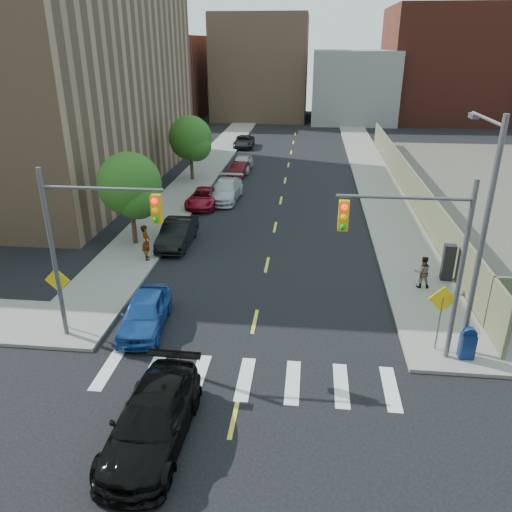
% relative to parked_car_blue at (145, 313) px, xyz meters
% --- Properties ---
extents(ground, '(160.00, 160.00, 0.00)m').
position_rel_parked_car_blue_xyz_m(ground, '(4.49, -7.00, -0.73)').
color(ground, black).
rests_on(ground, ground).
extents(sidewalk_nw, '(3.50, 73.00, 0.15)m').
position_rel_parked_car_blue_xyz_m(sidewalk_nw, '(-3.26, 34.50, -0.65)').
color(sidewalk_nw, gray).
rests_on(sidewalk_nw, ground).
extents(sidewalk_ne, '(3.50, 73.00, 0.15)m').
position_rel_parked_car_blue_xyz_m(sidewalk_ne, '(12.24, 34.50, -0.65)').
color(sidewalk_ne, gray).
rests_on(sidewalk_ne, ground).
extents(fence_north, '(0.12, 44.00, 2.50)m').
position_rel_parked_car_blue_xyz_m(fence_north, '(14.09, 21.00, 0.52)').
color(fence_north, '#666A4A').
rests_on(fence_north, ground).
extents(building_nw, '(22.00, 30.00, 16.00)m').
position_rel_parked_car_blue_xyz_m(building_nw, '(-17.51, 23.00, 7.27)').
color(building_nw, '#8C6B4C').
rests_on(building_nw, ground).
extents(bg_bldg_west, '(14.00, 18.00, 12.00)m').
position_rel_parked_car_blue_xyz_m(bg_bldg_west, '(-17.51, 63.00, 5.27)').
color(bg_bldg_west, '#592319').
rests_on(bg_bldg_west, ground).
extents(bg_bldg_midwest, '(14.00, 16.00, 15.00)m').
position_rel_parked_car_blue_xyz_m(bg_bldg_midwest, '(-1.51, 65.00, 6.77)').
color(bg_bldg_midwest, '#8C6B4C').
rests_on(bg_bldg_midwest, ground).
extents(bg_bldg_center, '(12.00, 16.00, 10.00)m').
position_rel_parked_car_blue_xyz_m(bg_bldg_center, '(12.49, 63.00, 4.27)').
color(bg_bldg_center, gray).
rests_on(bg_bldg_center, ground).
extents(bg_bldg_east, '(18.00, 18.00, 16.00)m').
position_rel_parked_car_blue_xyz_m(bg_bldg_east, '(26.49, 65.00, 7.27)').
color(bg_bldg_east, '#592319').
rests_on(bg_bldg_east, ground).
extents(signal_nw, '(4.59, 0.30, 7.00)m').
position_rel_parked_car_blue_xyz_m(signal_nw, '(-1.50, -1.00, 3.80)').
color(signal_nw, '#59595E').
rests_on(signal_nw, ground).
extents(signal_ne, '(4.59, 0.30, 7.00)m').
position_rel_parked_car_blue_xyz_m(signal_ne, '(10.47, -1.00, 3.80)').
color(signal_ne, '#59595E').
rests_on(signal_ne, ground).
extents(streetlight_ne, '(0.25, 3.70, 9.00)m').
position_rel_parked_car_blue_xyz_m(streetlight_ne, '(12.69, -0.10, 4.49)').
color(streetlight_ne, '#59595E').
rests_on(streetlight_ne, ground).
extents(warn_sign_nw, '(1.06, 0.06, 2.83)m').
position_rel_parked_car_blue_xyz_m(warn_sign_nw, '(-3.31, -0.50, 1.27)').
color(warn_sign_nw, '#59595E').
rests_on(warn_sign_nw, ground).
extents(warn_sign_ne, '(1.06, 0.06, 2.83)m').
position_rel_parked_car_blue_xyz_m(warn_sign_ne, '(11.69, -0.50, 1.27)').
color(warn_sign_ne, '#59595E').
rests_on(warn_sign_ne, ground).
extents(warn_sign_midwest, '(1.06, 0.06, 2.83)m').
position_rel_parked_car_blue_xyz_m(warn_sign_midwest, '(-3.31, 13.00, 1.27)').
color(warn_sign_midwest, '#59595E').
rests_on(warn_sign_midwest, ground).
extents(tree_west_near, '(3.66, 3.64, 5.52)m').
position_rel_parked_car_blue_xyz_m(tree_west_near, '(-3.52, 9.05, 2.75)').
color(tree_west_near, '#332114').
rests_on(tree_west_near, ground).
extents(tree_west_far, '(3.66, 3.64, 5.52)m').
position_rel_parked_car_blue_xyz_m(tree_west_far, '(-3.52, 24.05, 2.75)').
color(tree_west_far, '#332114').
rests_on(tree_west_far, ground).
extents(parked_car_blue, '(2.10, 4.42, 1.46)m').
position_rel_parked_car_blue_xyz_m(parked_car_blue, '(0.00, 0.00, 0.00)').
color(parked_car_blue, '#1B4695').
rests_on(parked_car_blue, ground).
extents(parked_car_black, '(1.60, 4.57, 1.51)m').
position_rel_parked_car_blue_xyz_m(parked_car_black, '(-1.01, 9.28, 0.02)').
color(parked_car_black, black).
rests_on(parked_car_black, ground).
extents(parked_car_red, '(2.29, 4.63, 1.26)m').
position_rel_parked_car_blue_xyz_m(parked_car_red, '(-1.01, 17.03, -0.10)').
color(parked_car_red, maroon).
rests_on(parked_car_red, ground).
extents(parked_car_silver, '(2.44, 5.39, 1.53)m').
position_rel_parked_car_blue_xyz_m(parked_car_silver, '(0.29, 18.64, 0.04)').
color(parked_car_silver, '#B6BABF').
rests_on(parked_car_silver, ground).
extents(parked_car_white, '(1.76, 4.31, 1.46)m').
position_rel_parked_car_blue_xyz_m(parked_car_white, '(0.29, 28.14, 0.00)').
color(parked_car_white, '#B7B7B7').
rests_on(parked_car_white, ground).
extents(parked_car_maroon, '(1.65, 3.82, 1.22)m').
position_rel_parked_car_blue_xyz_m(parked_car_maroon, '(0.29, 26.07, -0.12)').
color(parked_car_maroon, '#420D0F').
rests_on(parked_car_maroon, ground).
extents(parked_car_grey, '(2.33, 4.76, 1.30)m').
position_rel_parked_car_blue_xyz_m(parked_car_grey, '(-1.01, 39.37, -0.08)').
color(parked_car_grey, black).
rests_on(parked_car_grey, ground).
extents(black_sedan, '(2.26, 5.32, 1.53)m').
position_rel_parked_car_blue_xyz_m(black_sedan, '(2.23, -6.25, 0.04)').
color(black_sedan, black).
rests_on(black_sedan, ground).
extents(mailbox, '(0.56, 0.45, 1.28)m').
position_rel_parked_car_blue_xyz_m(mailbox, '(12.69, -1.00, 0.04)').
color(mailbox, navy).
rests_on(mailbox, sidewalk_ne).
extents(payphone, '(0.58, 0.49, 1.85)m').
position_rel_parked_car_blue_xyz_m(payphone, '(13.57, 5.87, 0.35)').
color(payphone, black).
rests_on(payphone, sidewalk_ne).
extents(pedestrian_west, '(0.66, 0.82, 1.96)m').
position_rel_parked_car_blue_xyz_m(pedestrian_west, '(-2.06, 6.73, 0.40)').
color(pedestrian_west, gray).
rests_on(pedestrian_west, sidewalk_nw).
extents(pedestrian_east, '(0.79, 0.62, 1.59)m').
position_rel_parked_car_blue_xyz_m(pedestrian_east, '(12.16, 4.87, 0.22)').
color(pedestrian_east, gray).
rests_on(pedestrian_east, sidewalk_ne).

